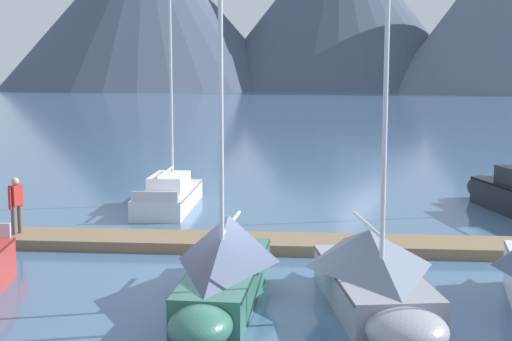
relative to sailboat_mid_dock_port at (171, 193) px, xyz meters
The scene contains 8 objects.
ground_plane 10.98m from the sailboat_mid_dock_port, 70.29° to the right, with size 700.00×700.00×0.00m, color #426689.
mountain_west_summit 193.87m from the sailboat_mid_dock_port, 104.75° to the left, with size 85.30×85.30×48.71m.
mountain_central_massif 195.61m from the sailboat_mid_dock_port, 87.69° to the left, with size 79.42×79.42×49.92m.
dock 7.33m from the sailboat_mid_dock_port, 59.68° to the right, with size 22.89×2.19×0.30m.
sailboat_mid_dock_port is the anchor object (origin of this frame).
sailboat_mid_dock_starboard 11.73m from the sailboat_mid_dock_port, 71.53° to the right, with size 1.75×6.33×6.64m.
sailboat_far_berth 13.41m from the sailboat_mid_dock_port, 58.59° to the right, with size 2.78×5.93×7.09m.
person_on_dock 7.29m from the sailboat_mid_dock_port, 116.33° to the right, with size 0.32×0.57×1.69m.
Camera 1 is at (2.31, -16.28, 5.06)m, focal length 50.56 mm.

